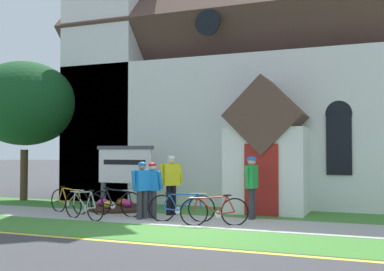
% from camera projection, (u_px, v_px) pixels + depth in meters
% --- Properties ---
extents(ground, '(140.00, 140.00, 0.00)m').
position_uv_depth(ground, '(235.00, 211.00, 14.78)').
color(ground, '#3D3D3F').
extents(sidewalk_slab, '(32.00, 2.04, 0.01)m').
position_uv_depth(sidewalk_slab, '(170.00, 220.00, 12.84)').
color(sidewalk_slab, '#A8A59E').
rests_on(sidewalk_slab, ground).
extents(grass_verge, '(32.00, 2.08, 0.01)m').
position_uv_depth(grass_verge, '(134.00, 232.00, 10.92)').
color(grass_verge, '#427F33').
rests_on(grass_verge, ground).
extents(church_lawn, '(24.00, 2.22, 0.01)m').
position_uv_depth(church_lawn, '(197.00, 210.00, 14.83)').
color(church_lawn, '#427F33').
rests_on(church_lawn, ground).
extents(curb_paint_stripe, '(28.00, 0.16, 0.01)m').
position_uv_depth(curb_paint_stripe, '(107.00, 241.00, 9.81)').
color(curb_paint_stripe, yellow).
rests_on(curb_paint_stripe, ground).
extents(church_building, '(12.71, 11.77, 14.09)m').
position_uv_depth(church_building, '(234.00, 82.00, 20.47)').
color(church_building, white).
rests_on(church_building, ground).
extents(church_sign, '(2.08, 0.16, 2.06)m').
position_uv_depth(church_sign, '(125.00, 167.00, 15.37)').
color(church_sign, '#474C56').
rests_on(church_sign, ground).
extents(flower_bed, '(2.11, 2.11, 0.34)m').
position_uv_depth(flower_bed, '(119.00, 207.00, 15.02)').
color(flower_bed, '#382319').
rests_on(flower_bed, ground).
extents(bicycle_yellow, '(1.66, 0.61, 0.85)m').
position_uv_depth(bicycle_yellow, '(84.00, 205.00, 12.92)').
color(bicycle_yellow, black).
rests_on(bicycle_yellow, ground).
extents(bicycle_white, '(1.62, 0.71, 0.81)m').
position_uv_depth(bicycle_white, '(215.00, 211.00, 11.84)').
color(bicycle_white, black).
rests_on(bicycle_white, ground).
extents(bicycle_blue, '(1.69, 0.49, 0.82)m').
position_uv_depth(bicycle_blue, '(69.00, 201.00, 14.24)').
color(bicycle_blue, black).
rests_on(bicycle_blue, ground).
extents(bicycle_green, '(1.73, 0.53, 0.79)m').
position_uv_depth(bicycle_green, '(182.00, 207.00, 12.52)').
color(bicycle_green, black).
rests_on(bicycle_green, ground).
extents(bicycle_red, '(1.78, 0.12, 0.84)m').
position_uv_depth(bicycle_red, '(116.00, 203.00, 13.60)').
color(bicycle_red, black).
rests_on(bicycle_red, ground).
extents(cyclist_in_blue_jersey, '(0.37, 0.67, 1.59)m').
position_uv_depth(cyclist_in_blue_jersey, '(142.00, 186.00, 12.95)').
color(cyclist_in_blue_jersey, '#2D2D33').
rests_on(cyclist_in_blue_jersey, ground).
extents(cyclist_in_green_jersey, '(0.53, 0.57, 1.76)m').
position_uv_depth(cyclist_in_green_jersey, '(171.00, 180.00, 13.79)').
color(cyclist_in_green_jersey, black).
rests_on(cyclist_in_green_jersey, ground).
extents(cyclist_in_yellow_jersey, '(0.30, 0.71, 1.74)m').
position_uv_depth(cyclist_in_yellow_jersey, '(252.00, 182.00, 12.93)').
color(cyclist_in_yellow_jersey, '#2D2D33').
rests_on(cyclist_in_yellow_jersey, ground).
extents(cyclist_in_white_jersey, '(0.63, 0.28, 1.57)m').
position_uv_depth(cyclist_in_white_jersey, '(152.00, 186.00, 13.12)').
color(cyclist_in_white_jersey, '#2D2D33').
rests_on(cyclist_in_white_jersey, ground).
extents(yard_deciduous_tree, '(4.04, 4.04, 5.36)m').
position_uv_depth(yard_deciduous_tree, '(25.00, 104.00, 18.15)').
color(yard_deciduous_tree, '#4C3823').
rests_on(yard_deciduous_tree, ground).
extents(distant_hill, '(103.93, 45.56, 25.85)m').
position_uv_depth(distant_hill, '(353.00, 162.00, 81.19)').
color(distant_hill, '#847A5B').
rests_on(distant_hill, ground).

